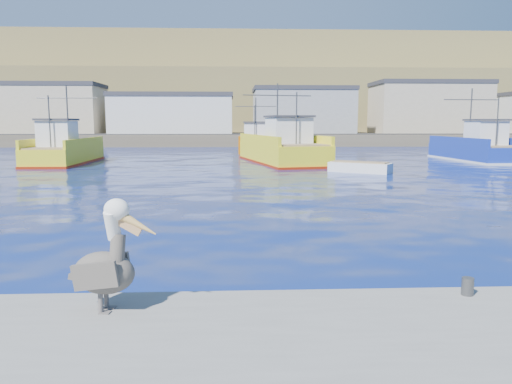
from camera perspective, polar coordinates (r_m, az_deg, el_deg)
ground at (r=11.82m, az=1.95°, el=-8.64°), size 260.00×260.00×0.00m
dock_bollards at (r=8.48m, az=7.97°, el=-10.88°), size 36.20×0.20×0.30m
far_shore at (r=120.62m, az=-2.28°, el=10.65°), size 200.00×81.00×24.00m
trawler_yellow_a at (r=43.99m, az=-21.08°, el=4.38°), size 4.95×10.84×6.46m
trawler_yellow_b at (r=41.77m, az=3.05°, el=4.88°), size 6.92×13.41×6.70m
trawler_blue at (r=48.13m, az=23.89°, el=4.49°), size 5.15×10.90×6.44m
boat_orange at (r=57.05m, az=-0.06°, el=5.67°), size 4.72×9.23×6.17m
skiff_mid at (r=34.51m, az=11.79°, el=2.68°), size 4.22×3.48×0.89m
pelican at (r=7.99m, az=-16.67°, el=-7.83°), size 1.43×0.72×1.75m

